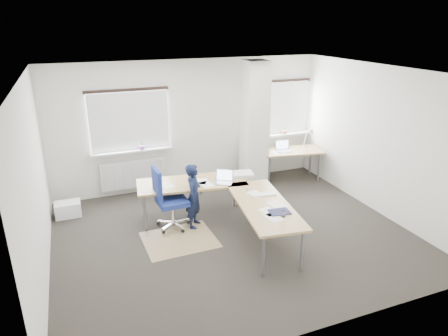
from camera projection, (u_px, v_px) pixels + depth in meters
name	position (u px, v px, depth m)	size (l,w,h in m)	color
ground	(233.00, 235.00, 7.03)	(6.00, 6.00, 0.00)	black
room_shell	(234.00, 131.00, 6.88)	(6.04, 5.04, 2.82)	beige
floor_mat	(180.00, 240.00, 6.87)	(1.20, 1.02, 0.01)	#91794F
white_crate	(68.00, 209.00, 7.66)	(0.47, 0.33, 0.28)	white
desk_main	(228.00, 194.00, 7.00)	(2.41, 2.90, 0.96)	olive
desk_side	(292.00, 152.00, 9.23)	(1.50, 0.93, 1.22)	olive
task_chair	(170.00, 211.00, 7.16)	(0.63, 0.63, 1.17)	navy
person	(194.00, 196.00, 7.13)	(0.44, 0.29, 1.20)	#101832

